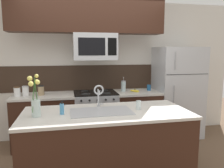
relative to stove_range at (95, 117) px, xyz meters
The scene contains 21 objects.
ground_plane 1.01m from the stove_range, 90.00° to the right, with size 10.00×10.00×0.00m, color brown.
rear_partition 0.97m from the stove_range, 51.72° to the left, with size 5.20×0.10×2.60m, color silver.
splash_band 0.76m from the stove_range, 90.00° to the left, with size 3.64×0.01×0.48m, color #332319.
back_counter_left 0.90m from the stove_range, behind, with size 1.06×0.65×0.91m.
back_counter_right 0.79m from the stove_range, ahead, with size 0.84×0.65×0.91m.
stove_range is the anchor object (origin of this frame).
microwave 1.27m from the stove_range, 89.84° to the right, with size 0.74×0.40×0.45m.
upper_cabinet_band 1.80m from the stove_range, 155.87° to the right, with size 2.60×0.34×0.60m, color #381E14.
refrigerator 1.67m from the stove_range, ahead, with size 0.85×0.74×1.73m.
storage_jar_tall 1.42m from the stove_range, behind, with size 0.10×0.10×0.16m.
storage_jar_medium 1.30m from the stove_range, behind, with size 0.11×0.11×0.17m.
storage_jar_short 1.07m from the stove_range, behind, with size 0.11×0.11×0.17m.
banana_bunch 0.87m from the stove_range, ahead, with size 0.19×0.12×0.08m.
french_press 0.77m from the stove_range, ahead, with size 0.09×0.09×0.27m.
coffee_tin 1.16m from the stove_range, ahead, with size 0.08×0.08×0.11m, color #1E5184.
island_counter 1.25m from the stove_range, 90.81° to the right, with size 2.07×0.91×0.91m.
kitchen_sink 1.31m from the stove_range, 93.85° to the right, with size 0.76×0.44×0.16m.
sink_faucet 1.22m from the stove_range, 94.62° to the right, with size 0.14×0.14×0.31m.
dish_soap_bottle 1.48m from the stove_range, 113.84° to the right, with size 0.06×0.05×0.16m.
drinking_glass 1.40m from the stove_range, 71.88° to the right, with size 0.07×0.07×0.11m.
flower_vase 1.67m from the stove_range, 123.25° to the right, with size 0.14×0.16×0.49m.
Camera 1 is at (-0.49, -2.95, 1.65)m, focal length 35.00 mm.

